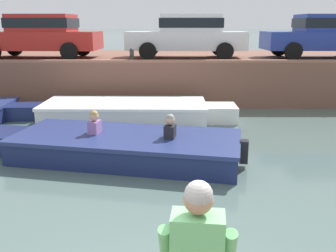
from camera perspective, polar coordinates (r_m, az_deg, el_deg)
The scene contains 9 objects.
ground_plane at distance 7.89m, azimuth -2.21°, elevation -4.84°, with size 400.00×400.00×0.00m, color #4C605B.
far_quay_wall at distance 15.26m, azimuth -1.21°, elevation 7.92°, with size 60.00×6.00×1.51m, color brown.
far_wall_coping at distance 12.31m, azimuth -1.48°, elevation 9.86°, with size 60.00×0.24×0.08m, color #925F4C.
boat_moored_central_white at distance 10.84m, azimuth -5.50°, elevation 2.21°, with size 5.54×1.94×0.55m.
motorboat_passing at distance 7.86m, azimuth -7.91°, elevation -3.03°, with size 5.68×2.74×1.00m.
car_left_inner_red at distance 14.70m, azimuth -18.99°, elevation 13.10°, with size 4.42×2.10×1.54m.
car_centre_white at distance 13.97m, azimuth 2.88°, elevation 13.81°, with size 4.32×2.03×1.54m.
car_right_inner_blue at distance 15.07m, azimuth 22.60°, elevation 12.80°, with size 4.21×1.91×1.54m.
mooring_bollard_mid at distance 12.47m, azimuth -5.66°, elevation 10.78°, with size 0.15×0.15×0.45m.
Camera 1 is at (0.29, -2.67, 2.72)m, focal length 40.00 mm.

